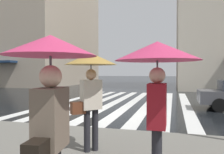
# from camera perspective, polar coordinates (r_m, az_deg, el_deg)

# --- Properties ---
(ground_plane) EXTENTS (220.00, 220.00, 0.00)m
(ground_plane) POSITION_cam_1_polar(r_m,az_deg,el_deg) (9.75, -1.11, -9.29)
(ground_plane) COLOR black
(zebra_crossing) EXTENTS (13.00, 7.50, 0.01)m
(zebra_crossing) POSITION_cam_1_polar(r_m,az_deg,el_deg) (13.61, 3.24, -6.31)
(zebra_crossing) COLOR silver
(zebra_crossing) RESTS_ON ground_plane
(haussmann_block_mid) EXTENTS (19.15, 23.56, 20.79)m
(haussmann_block_mid) POSITION_cam_1_polar(r_m,az_deg,el_deg) (40.69, -24.23, 12.94)
(haussmann_block_mid) COLOR tan
(haussmann_block_mid) RESTS_ON ground_plane
(pedestrian_with_floral_umbrella) EXTENTS (1.06, 1.06, 2.01)m
(pedestrian_with_floral_umbrella) POSITION_cam_1_polar(r_m,az_deg,el_deg) (4.59, -5.45, 1.38)
(pedestrian_with_floral_umbrella) COLOR beige
(pedestrian_with_floral_umbrella) RESTS_ON sidewalk_pavement
(pedestrian_in_red_jacket) EXTENTS (1.17, 1.17, 2.03)m
(pedestrian_in_red_jacket) POSITION_cam_1_polar(r_m,az_deg,el_deg) (3.11, 11.44, 2.89)
(pedestrian_in_red_jacket) COLOR maroon
(pedestrian_in_red_jacket) RESTS_ON sidewalk_pavement
(pedestrian_by_billboard) EXTENTS (0.91, 0.91, 1.97)m
(pedestrian_by_billboard) POSITION_cam_1_polar(r_m,az_deg,el_deg) (2.26, -15.43, -1.10)
(pedestrian_by_billboard) COLOR #6B5B4C
(pedestrian_by_billboard) RESTS_ON sidewalk_pavement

